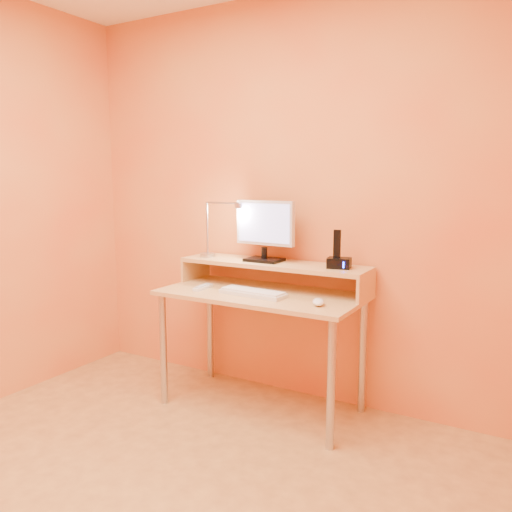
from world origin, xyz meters
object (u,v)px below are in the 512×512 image
Objects in this scene: monitor_panel at (265,223)px; remote_control at (203,287)px; phone_dock at (339,263)px; mouse at (318,302)px; keyboard at (253,293)px; lamp_base at (208,255)px.

remote_control is (-0.29, -0.26, -0.39)m from monitor_panel.
monitor_panel reaches higher than remote_control.
mouse is (-0.01, -0.27, -0.17)m from phone_dock.
remote_control is (-0.78, -0.25, -0.18)m from phone_dock.
keyboard is (0.06, -0.25, -0.39)m from monitor_panel.
remote_control is at bearing -134.89° from monitor_panel.
mouse is at bearing -103.40° from phone_dock.
remote_control is at bearing 153.26° from mouse.
remote_control is (-0.77, 0.03, -0.01)m from mouse.
keyboard is 0.42m from mouse.
lamp_base reaches higher than remote_control.
mouse is (0.48, -0.28, -0.38)m from monitor_panel.
remote_control is (0.12, -0.22, -0.16)m from lamp_base.
lamp_base is 0.90m from phone_dock.
lamp_base is 0.54m from keyboard.
phone_dock is 0.78× the size of remote_control.
monitor_panel is 0.68m from mouse.
lamp_base is at bearing 139.91° from mouse.
phone_dock is 0.84m from remote_control.
lamp_base is (-0.41, -0.04, -0.23)m from monitor_panel.
lamp_base is 0.25× the size of keyboard.
monitor_panel is at bearing 5.62° from lamp_base.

